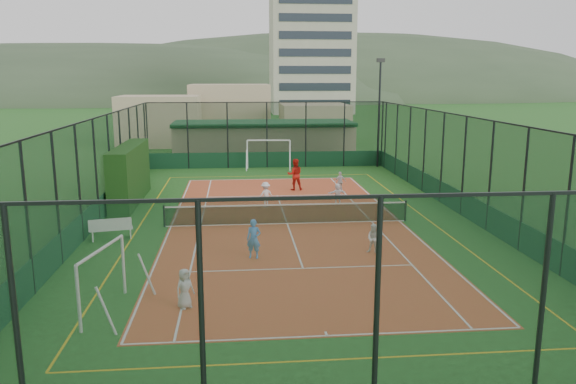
% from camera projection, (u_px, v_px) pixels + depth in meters
% --- Properties ---
extents(ground, '(300.00, 300.00, 0.00)m').
position_uv_depth(ground, '(287.00, 224.00, 26.86)').
color(ground, '#254D1A').
rests_on(ground, ground).
extents(court_slab, '(11.17, 23.97, 0.01)m').
position_uv_depth(court_slab, '(287.00, 224.00, 26.86)').
color(court_slab, '#A55024').
rests_on(court_slab, ground).
extents(tennis_net, '(11.67, 0.12, 1.06)m').
position_uv_depth(tennis_net, '(287.00, 213.00, 26.76)').
color(tennis_net, black).
rests_on(tennis_net, ground).
extents(perimeter_fence, '(18.12, 34.12, 5.00)m').
position_uv_depth(perimeter_fence, '(287.00, 172.00, 26.35)').
color(perimeter_fence, black).
rests_on(perimeter_fence, ground).
extents(floodlight_ne, '(0.60, 0.26, 8.25)m').
position_uv_depth(floodlight_ne, '(379.00, 113.00, 42.99)').
color(floodlight_ne, black).
rests_on(floodlight_ne, ground).
extents(clubhouse, '(15.20, 7.20, 3.15)m').
position_uv_depth(clubhouse, '(264.00, 140.00, 47.99)').
color(clubhouse, tan).
rests_on(clubhouse, ground).
extents(apartment_tower, '(15.00, 12.00, 30.00)m').
position_uv_depth(apartment_tower, '(311.00, 32.00, 104.85)').
color(apartment_tower, beige).
rests_on(apartment_tower, ground).
extents(distant_hills, '(200.00, 60.00, 24.00)m').
position_uv_depth(distant_hills, '(243.00, 99.00, 173.10)').
color(distant_hills, '#384C33').
rests_on(distant_hills, ground).
extents(hedge_left, '(1.09, 7.27, 3.18)m').
position_uv_depth(hedge_left, '(130.00, 174.00, 31.22)').
color(hedge_left, black).
rests_on(hedge_left, ground).
extents(white_bench, '(1.84, 0.85, 1.00)m').
position_uv_depth(white_bench, '(111.00, 228.00, 24.19)').
color(white_bench, white).
rests_on(white_bench, ground).
extents(futsal_goal_near, '(3.12, 1.54, 1.94)m').
position_uv_depth(futsal_goal_near, '(103.00, 281.00, 16.71)').
color(futsal_goal_near, white).
rests_on(futsal_goal_near, ground).
extents(futsal_goal_far, '(3.43, 1.27, 2.16)m').
position_uv_depth(futsal_goal_far, '(269.00, 155.00, 42.66)').
color(futsal_goal_far, white).
rests_on(futsal_goal_far, ground).
extents(child_near_left, '(0.72, 0.68, 1.24)m').
position_uv_depth(child_near_left, '(185.00, 288.00, 17.01)').
color(child_near_left, silver).
rests_on(child_near_left, court_slab).
extents(child_near_mid, '(0.63, 0.49, 1.53)m').
position_uv_depth(child_near_mid, '(254.00, 239.00, 21.67)').
color(child_near_mid, '#4D89DB').
rests_on(child_near_mid, court_slab).
extents(child_near_right, '(0.72, 0.67, 1.19)m').
position_uv_depth(child_near_right, '(374.00, 239.00, 22.28)').
color(child_near_right, white).
rests_on(child_near_right, court_slab).
extents(child_far_left, '(1.02, 0.83, 1.38)m').
position_uv_depth(child_far_left, '(266.00, 195.00, 30.08)').
color(child_far_left, silver).
rests_on(child_far_left, court_slab).
extents(child_far_right, '(0.78, 0.44, 1.26)m').
position_uv_depth(child_far_right, '(340.00, 182.00, 34.04)').
color(child_far_right, silver).
rests_on(child_far_right, court_slab).
extents(child_far_back, '(1.14, 0.66, 1.17)m').
position_uv_depth(child_far_back, '(338.00, 194.00, 30.83)').
color(child_far_back, white).
rests_on(child_far_back, court_slab).
extents(coach, '(0.97, 0.77, 1.94)m').
position_uv_depth(coach, '(295.00, 174.00, 34.63)').
color(coach, red).
rests_on(coach, court_slab).
extents(tennis_balls, '(5.67, 0.81, 0.07)m').
position_uv_depth(tennis_balls, '(285.00, 217.00, 27.95)').
color(tennis_balls, '#CCE033').
rests_on(tennis_balls, court_slab).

